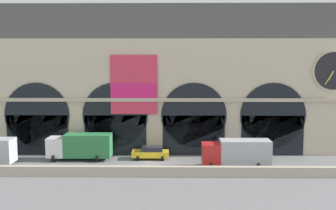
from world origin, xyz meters
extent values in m
plane|color=slate|center=(0.00, 0.00, 0.00)|extent=(200.00, 200.00, 0.00)
cube|color=#B2A891|center=(0.00, -4.28, 0.54)|extent=(90.00, 0.70, 1.07)
cube|color=beige|center=(0.00, 7.29, 7.24)|extent=(50.88, 4.58, 14.49)
cube|color=#4C4C4C|center=(0.00, 7.59, 16.63)|extent=(50.88, 3.98, 4.29)
cube|color=black|center=(-14.68, 4.95, 2.51)|extent=(7.71, 0.20, 5.03)
cylinder|color=black|center=(-14.68, 4.95, 5.03)|extent=(8.11, 0.20, 8.11)
cube|color=black|center=(-4.89, 4.95, 2.51)|extent=(7.71, 0.20, 5.03)
cylinder|color=black|center=(-4.89, 4.95, 5.03)|extent=(8.11, 0.20, 8.11)
cube|color=black|center=(4.89, 4.95, 2.51)|extent=(7.71, 0.20, 5.03)
cylinder|color=black|center=(4.89, 4.95, 5.03)|extent=(8.11, 0.20, 8.11)
cube|color=black|center=(14.68, 4.95, 2.51)|extent=(7.71, 0.20, 5.03)
cylinder|color=black|center=(14.68, 4.95, 5.03)|extent=(8.11, 0.20, 8.11)
cylinder|color=beige|center=(21.78, 4.85, 10.55)|extent=(4.95, 0.25, 4.95)
cylinder|color=black|center=(21.78, 4.73, 10.55)|extent=(4.58, 0.06, 4.58)
cube|color=gold|center=(21.49, 4.67, 9.99)|extent=(0.71, 0.04, 1.20)
cube|color=gold|center=(21.28, 4.65, 9.71)|extent=(1.09, 0.04, 1.74)
cube|color=#D8334C|center=(-2.52, 4.83, 8.84)|extent=(5.76, 0.12, 7.26)
cube|color=#DB1E66|center=(-2.52, 4.75, 8.08)|extent=(5.53, 0.04, 1.91)
cube|color=#B6AB91|center=(0.00, 4.85, 6.98)|extent=(50.88, 0.50, 0.44)
cylinder|color=black|center=(-17.09, 0.58, 0.42)|extent=(0.28, 0.84, 0.84)
cube|color=white|center=(-11.56, 2.40, 1.57)|extent=(2.00, 2.30, 2.30)
cube|color=#2D7A42|center=(-7.81, 2.40, 1.77)|extent=(5.50, 2.30, 2.70)
cylinder|color=black|center=(-11.66, 1.37, 0.42)|extent=(0.28, 0.84, 0.84)
cylinder|color=black|center=(-11.66, 3.44, 0.42)|extent=(0.28, 0.84, 0.84)
cylinder|color=black|center=(-6.56, 1.37, 0.42)|extent=(0.28, 0.84, 0.84)
cylinder|color=black|center=(-6.56, 3.44, 0.42)|extent=(0.28, 0.84, 0.84)
cube|color=gold|center=(-0.40, 2.89, 0.65)|extent=(4.40, 1.80, 0.70)
cube|color=black|center=(-0.18, 2.89, 1.27)|extent=(2.46, 1.62, 0.55)
cylinder|color=black|center=(-1.85, 2.08, 0.30)|extent=(0.28, 0.60, 0.60)
cylinder|color=black|center=(-1.85, 3.70, 0.30)|extent=(0.28, 0.60, 0.60)
cylinder|color=black|center=(1.05, 2.08, 0.30)|extent=(0.28, 0.60, 0.60)
cylinder|color=black|center=(1.05, 3.70, 0.30)|extent=(0.28, 0.60, 0.60)
cube|color=red|center=(6.51, -0.79, 1.57)|extent=(2.00, 2.30, 2.30)
cube|color=#ADB2B7|center=(10.26, -0.79, 1.77)|extent=(5.50, 2.30, 2.70)
cylinder|color=black|center=(6.41, -1.82, 0.42)|extent=(0.28, 0.84, 0.84)
cylinder|color=black|center=(6.41, 0.25, 0.42)|extent=(0.28, 0.84, 0.84)
cylinder|color=black|center=(11.51, -1.82, 0.42)|extent=(0.28, 0.84, 0.84)
cylinder|color=black|center=(11.51, 0.25, 0.42)|extent=(0.28, 0.84, 0.84)
camera|label=1|loc=(2.35, -43.45, 11.85)|focal=42.13mm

